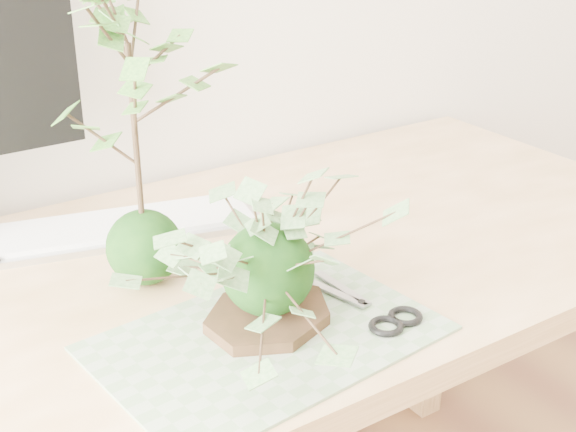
{
  "coord_description": "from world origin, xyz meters",
  "views": [
    {
      "loc": [
        -0.53,
        0.34,
        1.28
      ],
      "look_at": [
        0.0,
        1.14,
        0.84
      ],
      "focal_mm": 50.0,
      "sensor_mm": 36.0,
      "label": 1
    }
  ],
  "objects_px": {
    "keyboard": "(111,229)",
    "maple_kokedama": "(129,64)",
    "desk": "(208,325)",
    "ivy_kokedama": "(267,229)"
  },
  "relations": [
    {
      "from": "ivy_kokedama",
      "to": "maple_kokedama",
      "type": "xyz_separation_m",
      "value": [
        -0.08,
        0.19,
        0.17
      ]
    },
    {
      "from": "maple_kokedama",
      "to": "keyboard",
      "type": "bearing_deg",
      "value": 84.35
    },
    {
      "from": "desk",
      "to": "keyboard",
      "type": "height_order",
      "value": "keyboard"
    },
    {
      "from": "keyboard",
      "to": "ivy_kokedama",
      "type": "bearing_deg",
      "value": -66.29
    },
    {
      "from": "maple_kokedama",
      "to": "keyboard",
      "type": "xyz_separation_m",
      "value": [
        0.02,
        0.17,
        -0.29
      ]
    },
    {
      "from": "desk",
      "to": "maple_kokedama",
      "type": "relative_size",
      "value": 3.71
    },
    {
      "from": "keyboard",
      "to": "maple_kokedama",
      "type": "bearing_deg",
      "value": -82.1
    },
    {
      "from": "desk",
      "to": "keyboard",
      "type": "bearing_deg",
      "value": 108.32
    },
    {
      "from": "desk",
      "to": "ivy_kokedama",
      "type": "distance_m",
      "value": 0.27
    },
    {
      "from": "ivy_kokedama",
      "to": "maple_kokedama",
      "type": "relative_size",
      "value": 0.89
    }
  ]
}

